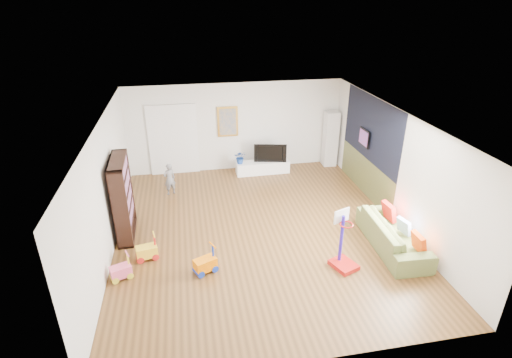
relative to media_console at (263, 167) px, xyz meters
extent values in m
cube|color=brown|center=(-0.73, -3.22, -0.19)|extent=(6.50, 7.50, 0.00)
cube|color=white|center=(-0.73, -3.22, 2.51)|extent=(6.50, 7.50, 0.00)
cube|color=silver|center=(-0.73, 0.53, 1.16)|extent=(6.50, 0.00, 2.70)
cube|color=silver|center=(-0.73, -6.97, 1.16)|extent=(6.50, 0.00, 2.70)
cube|color=silver|center=(-3.98, -3.22, 1.16)|extent=(0.00, 7.50, 2.70)
cube|color=white|center=(2.52, -3.22, 1.16)|extent=(0.00, 7.50, 2.70)
cube|color=black|center=(2.50, -1.82, 1.66)|extent=(0.01, 3.20, 1.70)
cube|color=brown|center=(2.50, -1.82, 0.31)|extent=(0.01, 3.20, 1.00)
cube|color=white|center=(-2.63, 0.49, 0.86)|extent=(1.45, 0.06, 2.10)
cube|color=gold|center=(-0.98, 0.49, 1.36)|extent=(0.62, 0.06, 0.92)
cube|color=#7F3F8C|center=(2.44, -1.62, 1.36)|extent=(0.04, 0.56, 0.46)
cube|color=white|center=(0.00, 0.00, 0.00)|extent=(1.64, 0.44, 0.38)
cube|color=silver|center=(2.23, 0.27, 0.69)|extent=(0.42, 0.42, 1.75)
cube|color=black|center=(-3.75, -2.79, 0.74)|extent=(0.37, 1.28, 1.86)
imported|color=#616C35|center=(2.00, -4.40, 0.13)|extent=(0.94, 2.20, 0.63)
cube|color=#B11813|center=(0.70, -4.88, 0.44)|extent=(0.59, 0.65, 1.26)
cube|color=yellow|center=(-3.24, -3.87, 0.09)|extent=(0.47, 0.34, 0.57)
cube|color=orange|center=(-2.08, -4.53, 0.10)|extent=(0.51, 0.42, 0.58)
cube|color=#F55E88|center=(-3.70, -4.43, 0.07)|extent=(0.46, 0.37, 0.53)
imported|color=slate|center=(-2.78, -0.93, 0.26)|extent=(0.39, 0.33, 0.91)
imported|color=black|center=(0.24, 0.02, 0.47)|extent=(0.99, 0.33, 0.57)
imported|color=navy|center=(-0.69, -0.01, 0.39)|extent=(0.41, 0.37, 0.40)
cube|color=#D43B08|center=(2.20, -5.02, 0.31)|extent=(0.11, 0.39, 0.39)
cube|color=silver|center=(2.23, -4.40, 0.31)|extent=(0.17, 0.35, 0.34)
cube|color=#B41812|center=(2.21, -3.75, 0.31)|extent=(0.15, 0.43, 0.42)
camera|label=1|loc=(-2.26, -11.05, 4.89)|focal=28.00mm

